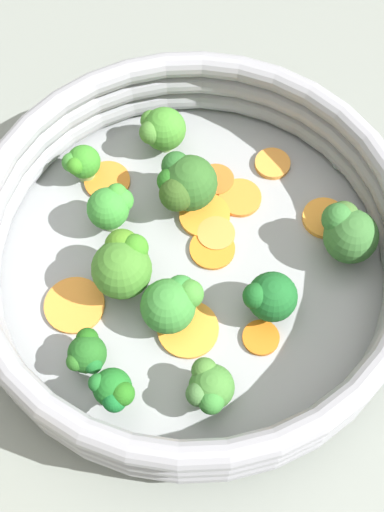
{
  "coord_description": "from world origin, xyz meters",
  "views": [
    {
      "loc": [
        -0.01,
        0.25,
        0.53
      ],
      "look_at": [
        0.0,
        0.0,
        0.03
      ],
      "focal_mm": 50.0,
      "sensor_mm": 36.0,
      "label": 1
    }
  ],
  "objects_px": {
    "broccoli_floret_7": "(111,207)",
    "carrot_slice_6": "(205,215)",
    "carrot_slice_9": "(261,338)",
    "broccoli_floret_0": "(209,387)",
    "broccoli_floret_3": "(87,354)",
    "broccoli_floret_2": "(185,183)",
    "carrot_slice_7": "(74,305)",
    "skillet": "(192,267)",
    "carrot_slice_3": "(216,234)",
    "carrot_slice_4": "(107,181)",
    "carrot_slice_5": "(216,180)",
    "broccoli_floret_1": "(113,391)",
    "broccoli_floret_5": "(269,297)",
    "carrot_slice_2": "(240,198)",
    "carrot_slice_8": "(193,329)",
    "carrot_slice_1": "(212,249)",
    "broccoli_floret_6": "(82,163)",
    "broccoli_floret_8": "(123,264)",
    "broccoli_floret_9": "(347,230)",
    "broccoli_floret_4": "(172,303)",
    "carrot_slice_0": "(325,218)",
    "carrot_slice_10": "(273,164)",
    "broccoli_floret_10": "(162,129)"
  },
  "relations": [
    {
      "from": "broccoli_floret_7",
      "to": "carrot_slice_9",
      "type": "bearing_deg",
      "value": 142.43
    },
    {
      "from": "carrot_slice_1",
      "to": "carrot_slice_7",
      "type": "relative_size",
      "value": 0.78
    },
    {
      "from": "carrot_slice_7",
      "to": "broccoli_floret_2",
      "type": "xyz_separation_m",
      "value": [
        -0.08,
        -0.1,
        0.03
      ]
    },
    {
      "from": "broccoli_floret_3",
      "to": "broccoli_floret_5",
      "type": "xyz_separation_m",
      "value": [
        -0.13,
        -0.05,
        0.0
      ]
    },
    {
      "from": "skillet",
      "to": "broccoli_floret_7",
      "type": "relative_size",
      "value": 7.19
    },
    {
      "from": "broccoli_floret_0",
      "to": "carrot_slice_8",
      "type": "bearing_deg",
      "value": -74.49
    },
    {
      "from": "carrot_slice_1",
      "to": "broccoli_floret_6",
      "type": "bearing_deg",
      "value": -29.68
    },
    {
      "from": "skillet",
      "to": "carrot_slice_3",
      "type": "distance_m",
      "value": 0.03
    },
    {
      "from": "broccoli_floret_7",
      "to": "carrot_slice_6",
      "type": "bearing_deg",
      "value": -171.74
    },
    {
      "from": "carrot_slice_7",
      "to": "carrot_slice_9",
      "type": "bearing_deg",
      "value": 172.54
    },
    {
      "from": "carrot_slice_0",
      "to": "carrot_slice_5",
      "type": "distance_m",
      "value": 0.1
    },
    {
      "from": "carrot_slice_8",
      "to": "broccoli_floret_7",
      "type": "height_order",
      "value": "broccoli_floret_7"
    },
    {
      "from": "carrot_slice_2",
      "to": "broccoli_floret_8",
      "type": "xyz_separation_m",
      "value": [
        0.09,
        0.08,
        0.03
      ]
    },
    {
      "from": "broccoli_floret_3",
      "to": "broccoli_floret_2",
      "type": "bearing_deg",
      "value": -113.73
    },
    {
      "from": "carrot_slice_4",
      "to": "carrot_slice_9",
      "type": "bearing_deg",
      "value": 134.57
    },
    {
      "from": "carrot_slice_3",
      "to": "broccoli_floret_8",
      "type": "height_order",
      "value": "broccoli_floret_8"
    },
    {
      "from": "carrot_slice_2",
      "to": "broccoli_floret_6",
      "type": "distance_m",
      "value": 0.14
    },
    {
      "from": "carrot_slice_10",
      "to": "skillet",
      "type": "bearing_deg",
      "value": 57.02
    },
    {
      "from": "carrot_slice_9",
      "to": "broccoli_floret_0",
      "type": "distance_m",
      "value": 0.06
    },
    {
      "from": "skillet",
      "to": "carrot_slice_10",
      "type": "distance_m",
      "value": 0.12
    },
    {
      "from": "broccoli_floret_7",
      "to": "carrot_slice_7",
      "type": "bearing_deg",
      "value": 72.71
    },
    {
      "from": "carrot_slice_1",
      "to": "carrot_slice_9",
      "type": "height_order",
      "value": "same"
    },
    {
      "from": "carrot_slice_10",
      "to": "broccoli_floret_2",
      "type": "distance_m",
      "value": 0.09
    },
    {
      "from": "carrot_slice_2",
      "to": "broccoli_floret_10",
      "type": "xyz_separation_m",
      "value": [
        0.07,
        -0.05,
        0.02
      ]
    },
    {
      "from": "carrot_slice_1",
      "to": "broccoli_floret_7",
      "type": "relative_size",
      "value": 0.82
    },
    {
      "from": "broccoli_floret_7",
      "to": "broccoli_floret_10",
      "type": "distance_m",
      "value": 0.09
    },
    {
      "from": "broccoli_floret_3",
      "to": "broccoli_floret_7",
      "type": "relative_size",
      "value": 0.79
    },
    {
      "from": "skillet",
      "to": "broccoli_floret_9",
      "type": "bearing_deg",
      "value": -170.07
    },
    {
      "from": "carrot_slice_2",
      "to": "broccoli_floret_2",
      "type": "xyz_separation_m",
      "value": [
        0.05,
        0.01,
        0.03
      ]
    },
    {
      "from": "broccoli_floret_3",
      "to": "broccoli_floret_5",
      "type": "distance_m",
      "value": 0.14
    },
    {
      "from": "carrot_slice_5",
      "to": "broccoli_floret_6",
      "type": "relative_size",
      "value": 0.84
    },
    {
      "from": "carrot_slice_4",
      "to": "carrot_slice_8",
      "type": "bearing_deg",
      "value": 121.63
    },
    {
      "from": "carrot_slice_1",
      "to": "broccoli_floret_2",
      "type": "height_order",
      "value": "broccoli_floret_2"
    },
    {
      "from": "carrot_slice_5",
      "to": "broccoli_floret_5",
      "type": "xyz_separation_m",
      "value": [
        -0.04,
        0.12,
        0.02
      ]
    },
    {
      "from": "carrot_slice_0",
      "to": "broccoli_floret_1",
      "type": "height_order",
      "value": "broccoli_floret_1"
    },
    {
      "from": "skillet",
      "to": "broccoli_floret_1",
      "type": "xyz_separation_m",
      "value": [
        0.05,
        0.12,
        0.03
      ]
    },
    {
      "from": "carrot_slice_3",
      "to": "carrot_slice_1",
      "type": "bearing_deg",
      "value": 79.25
    },
    {
      "from": "broccoli_floret_7",
      "to": "broccoli_floret_6",
      "type": "bearing_deg",
      "value": -55.92
    },
    {
      "from": "broccoli_floret_1",
      "to": "broccoli_floret_7",
      "type": "relative_size",
      "value": 0.96
    },
    {
      "from": "broccoli_floret_9",
      "to": "carrot_slice_1",
      "type": "bearing_deg",
      "value": 3.8
    },
    {
      "from": "carrot_slice_4",
      "to": "carrot_slice_5",
      "type": "xyz_separation_m",
      "value": [
        -0.09,
        -0.01,
        0.0
      ]
    },
    {
      "from": "skillet",
      "to": "broccoli_floret_1",
      "type": "height_order",
      "value": "broccoli_floret_1"
    },
    {
      "from": "broccoli_floret_4",
      "to": "broccoli_floret_9",
      "type": "height_order",
      "value": "broccoli_floret_9"
    },
    {
      "from": "broccoli_floret_8",
      "to": "broccoli_floret_9",
      "type": "relative_size",
      "value": 1.06
    },
    {
      "from": "carrot_slice_6",
      "to": "broccoli_floret_8",
      "type": "height_order",
      "value": "broccoli_floret_8"
    },
    {
      "from": "broccoli_floret_6",
      "to": "carrot_slice_10",
      "type": "bearing_deg",
      "value": -172.43
    },
    {
      "from": "carrot_slice_2",
      "to": "skillet",
      "type": "bearing_deg",
      "value": 59.7
    },
    {
      "from": "carrot_slice_9",
      "to": "broccoli_floret_0",
      "type": "bearing_deg",
      "value": 51.31
    },
    {
      "from": "carrot_slice_10",
      "to": "broccoli_floret_7",
      "type": "bearing_deg",
      "value": 26.51
    },
    {
      "from": "carrot_slice_2",
      "to": "carrot_slice_8",
      "type": "xyz_separation_m",
      "value": [
        0.03,
        0.12,
        -0.0
      ]
    }
  ]
}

